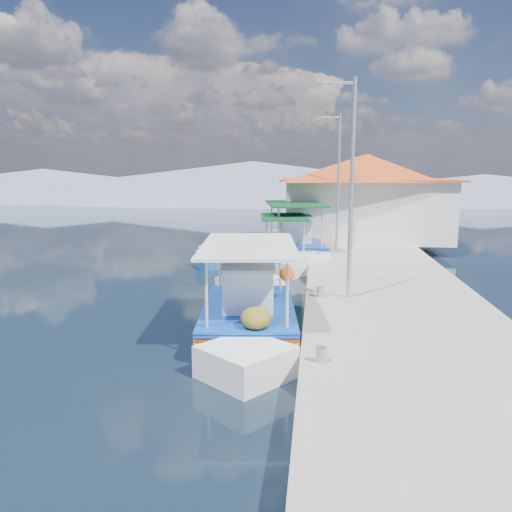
# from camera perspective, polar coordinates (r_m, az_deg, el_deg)

# --- Properties ---
(ground) EXTENTS (160.00, 160.00, 0.00)m
(ground) POSITION_cam_1_polar(r_m,az_deg,el_deg) (13.26, -9.60, -8.31)
(ground) COLOR black
(ground) RESTS_ON ground
(quay) EXTENTS (5.00, 44.00, 0.50)m
(quay) POSITION_cam_1_polar(r_m,az_deg,el_deg) (18.61, 13.65, -2.40)
(quay) COLOR gray
(quay) RESTS_ON ground
(bollards) EXTENTS (0.20, 17.20, 0.30)m
(bollards) POSITION_cam_1_polar(r_m,az_deg,el_deg) (17.66, 7.20, -1.52)
(bollards) COLOR #A5A8AD
(bollards) RESTS_ON quay
(main_caique) EXTENTS (2.77, 7.65, 2.54)m
(main_caique) POSITION_cam_1_polar(r_m,az_deg,el_deg) (12.76, -0.74, -6.60)
(main_caique) COLOR white
(main_caique) RESTS_ON ground
(caique_green_canopy) EXTENTS (2.40, 6.27, 2.36)m
(caique_green_canopy) POSITION_cam_1_polar(r_m,az_deg,el_deg) (21.85, 3.15, -0.08)
(caique_green_canopy) COLOR white
(caique_green_canopy) RESTS_ON ground
(caique_blue_hull) EXTENTS (2.85, 6.29, 1.15)m
(caique_blue_hull) POSITION_cam_1_polar(r_m,az_deg,el_deg) (23.48, -2.51, 0.51)
(caique_blue_hull) COLOR #1A509D
(caique_blue_hull) RESTS_ON ground
(caique_far) EXTENTS (3.28, 8.06, 2.86)m
(caique_far) POSITION_cam_1_polar(r_m,az_deg,el_deg) (23.44, 4.41, 1.02)
(caique_far) COLOR white
(caique_far) RESTS_ON ground
(harbor_building) EXTENTS (10.49, 10.49, 4.40)m
(harbor_building) POSITION_cam_1_polar(r_m,az_deg,el_deg) (27.22, 12.31, 6.79)
(harbor_building) COLOR silver
(harbor_building) RESTS_ON quay
(lamp_post_near) EXTENTS (1.21, 0.14, 6.00)m
(lamp_post_near) POSITION_cam_1_polar(r_m,az_deg,el_deg) (14.10, 10.44, 8.66)
(lamp_post_near) COLOR #A5A8AD
(lamp_post_near) RESTS_ON quay
(lamp_post_far) EXTENTS (1.21, 0.14, 6.00)m
(lamp_post_far) POSITION_cam_1_polar(r_m,az_deg,el_deg) (23.09, 9.10, 9.07)
(lamp_post_far) COLOR #A5A8AD
(lamp_post_far) RESTS_ON quay
(mountain_ridge) EXTENTS (171.40, 96.00, 5.50)m
(mountain_ridge) POSITION_cam_1_polar(r_m,az_deg,el_deg) (68.16, 9.40, 7.92)
(mountain_ridge) COLOR gray
(mountain_ridge) RESTS_ON ground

